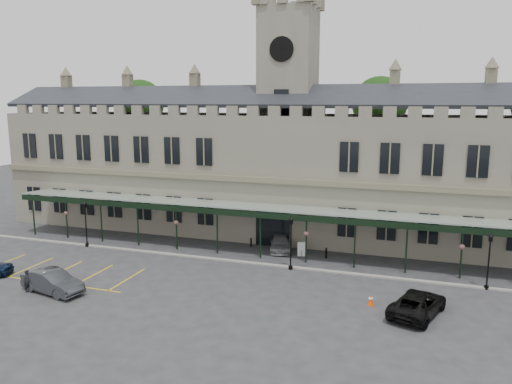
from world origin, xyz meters
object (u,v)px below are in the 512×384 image
(lamp_post_mid, at_px, (291,238))
(lamp_post_right, at_px, (489,256))
(traffic_cone, at_px, (371,300))
(person_a, at_px, (28,281))
(sign_board, at_px, (302,249))
(car_taxi, at_px, (280,243))
(car_van, at_px, (418,304))
(lamp_post_left, at_px, (86,220))
(car_left_b, at_px, (53,282))
(station_building, at_px, (287,170))
(clock_tower, at_px, (288,103))

(lamp_post_mid, height_order, lamp_post_right, lamp_post_mid)
(traffic_cone, distance_m, person_a, 23.87)
(lamp_post_mid, bearing_deg, sign_board, 89.06)
(car_taxi, bearing_deg, sign_board, -42.29)
(lamp_post_right, relative_size, car_van, 0.80)
(lamp_post_left, xyz_separation_m, person_a, (3.14, -10.77, -1.75))
(sign_board, bearing_deg, car_left_b, -156.60)
(car_left_b, bearing_deg, lamp_post_mid, -43.76)
(car_van, distance_m, person_a, 26.63)
(lamp_post_left, xyz_separation_m, sign_board, (19.61, 3.46, -1.96))
(station_building, height_order, lamp_post_left, station_building)
(sign_board, xyz_separation_m, car_van, (9.74, -9.47, 0.12))
(station_building, bearing_deg, traffic_cone, -57.81)
(lamp_post_mid, bearing_deg, lamp_post_right, 1.04)
(traffic_cone, xyz_separation_m, sign_board, (-6.79, 8.86, 0.26))
(traffic_cone, distance_m, car_van, 3.04)
(traffic_cone, relative_size, car_taxi, 0.16)
(sign_board, distance_m, car_van, 13.58)
(lamp_post_mid, height_order, car_van, lamp_post_mid)
(lamp_post_mid, height_order, person_a, lamp_post_mid)
(clock_tower, xyz_separation_m, person_a, (-13.20, -21.42, -12.29))
(station_building, xyz_separation_m, car_taxi, (1.00, -5.91, -5.83))
(clock_tower, relative_size, lamp_post_right, 5.89)
(lamp_post_left, height_order, car_taxi, lamp_post_left)
(lamp_post_left, relative_size, car_left_b, 0.89)
(sign_board, height_order, car_taxi, car_taxi)
(traffic_cone, bearing_deg, lamp_post_mid, 142.59)
(lamp_post_left, distance_m, person_a, 11.35)
(lamp_post_mid, relative_size, traffic_cone, 6.16)
(lamp_post_left, distance_m, lamp_post_right, 34.02)
(clock_tower, bearing_deg, lamp_post_right, -30.84)
(station_building, distance_m, person_a, 25.71)
(station_building, distance_m, car_taxi, 8.36)
(lamp_post_mid, xyz_separation_m, car_taxi, (-2.20, 4.82, -1.98))
(lamp_post_mid, distance_m, lamp_post_right, 14.48)
(station_building, distance_m, car_left_b, 24.46)
(station_building, relative_size, lamp_post_mid, 13.61)
(sign_board, bearing_deg, lamp_post_right, -32.64)
(lamp_post_left, bearing_deg, car_taxi, 15.03)
(person_a, bearing_deg, lamp_post_left, 53.25)
(lamp_post_right, bearing_deg, traffic_cone, -144.23)
(car_van, xyz_separation_m, person_a, (-26.20, -4.76, 0.09))
(lamp_post_mid, bearing_deg, car_van, -30.81)
(clock_tower, relative_size, sign_board, 19.72)
(clock_tower, height_order, lamp_post_right, clock_tower)
(lamp_post_right, bearing_deg, station_building, 149.36)
(sign_board, bearing_deg, person_a, -158.69)
(traffic_cone, height_order, person_a, person_a)
(clock_tower, distance_m, lamp_post_mid, 15.41)
(lamp_post_right, bearing_deg, car_taxi, 164.70)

